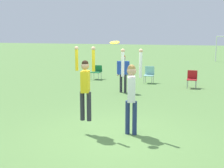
{
  "coord_description": "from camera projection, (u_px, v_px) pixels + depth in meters",
  "views": [
    {
      "loc": [
        2.55,
        -7.4,
        2.67
      ],
      "look_at": [
        -0.11,
        0.42,
        1.3
      ],
      "focal_mm": 50.0,
      "sensor_mm": 36.0,
      "label": 1
    }
  ],
  "objects": [
    {
      "name": "ground_plane",
      "position": [
        111.0,
        136.0,
        8.16
      ],
      "size": [
        120.0,
        120.0,
        0.0
      ],
      "primitive_type": "plane",
      "color": "#608C47"
    },
    {
      "name": "person_jumping",
      "position": [
        85.0,
        82.0,
        8.11
      ],
      "size": [
        0.57,
        0.46,
        1.96
      ],
      "rotation": [
        0.0,
        0.0,
        1.85
      ],
      "color": "#2D2D38",
      "rests_on": "ground_plane"
    },
    {
      "name": "person_defending",
      "position": [
        131.0,
        89.0,
        8.08
      ],
      "size": [
        0.58,
        0.46,
        2.26
      ],
      "rotation": [
        0.0,
        0.0,
        -1.29
      ],
      "color": "navy",
      "rests_on": "ground_plane"
    },
    {
      "name": "frisbee",
      "position": [
        115.0,
        43.0,
        7.89
      ],
      "size": [
        0.25,
        0.24,
        0.08
      ],
      "color": "yellow"
    },
    {
      "name": "camping_chair_0",
      "position": [
        149.0,
        73.0,
        16.56
      ],
      "size": [
        0.53,
        0.57,
        0.89
      ],
      "rotation": [
        0.0,
        0.0,
        3.22
      ],
      "color": "gray",
      "rests_on": "ground_plane"
    },
    {
      "name": "camping_chair_3",
      "position": [
        97.0,
        71.0,
        17.91
      ],
      "size": [
        0.55,
        0.59,
        0.8
      ],
      "rotation": [
        0.0,
        0.0,
        3.18
      ],
      "color": "gray",
      "rests_on": "ground_plane"
    },
    {
      "name": "camping_chair_4",
      "position": [
        192.0,
        78.0,
        15.08
      ],
      "size": [
        0.49,
        0.52,
        0.86
      ],
      "rotation": [
        0.0,
        0.0,
        3.18
      ],
      "color": "gray",
      "rests_on": "ground_plane"
    },
    {
      "name": "person_spectator_near",
      "position": [
        123.0,
        70.0,
        13.85
      ],
      "size": [
        0.6,
        0.3,
        1.7
      ],
      "rotation": [
        0.0,
        0.0,
        0.23
      ],
      "color": "#2D2D38",
      "rests_on": "ground_plane"
    }
  ]
}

